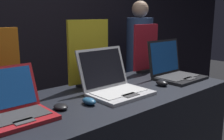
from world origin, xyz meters
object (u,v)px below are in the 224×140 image
Objects in this scene: promo_stand_back at (146,50)px; person_bystander at (139,67)px; mouse_middle at (89,101)px; laptop_middle at (114,83)px; mouse_front at (61,107)px; laptop_back at (174,69)px; laptop_front at (13,107)px; promo_stand_middle at (89,55)px; mouse_back at (162,83)px.

person_bystander is at bearing 45.83° from promo_stand_back.
mouse_middle is 0.06× the size of person_bystander.
person_bystander is (1.24, 0.92, -0.20)m from laptop_middle.
person_bystander is (1.65, 0.94, -0.15)m from mouse_front.
laptop_back is 0.89× the size of promo_stand_back.
promo_stand_back is at bearing 90.00° from laptop_back.
laptop_front is 0.40m from mouse_middle.
mouse_back is (0.37, -0.36, -0.20)m from promo_stand_middle.
mouse_front is 0.99× the size of mouse_back.
laptop_middle is at bearing 15.33° from mouse_middle.
laptop_back is 0.32m from promo_stand_back.
person_bystander reaches higher than promo_stand_middle.
promo_stand_back is 0.25× the size of person_bystander.
laptop_front is 1.02m from mouse_back.
promo_stand_back is (0.63, 0.02, -0.02)m from promo_stand_middle.
promo_stand_middle is at bearing 156.28° from laptop_back.
laptop_front reaches higher than mouse_back.
promo_stand_middle is 0.55m from mouse_back.
mouse_back reaches higher than mouse_front.
mouse_front is at bearing -163.30° from promo_stand_back.
laptop_middle is at bearing 164.98° from mouse_back.
promo_stand_middle is 0.63m from promo_stand_back.
mouse_front is 0.92× the size of mouse_middle.
mouse_back is at bearing -5.16° from mouse_front.
laptop_back is 3.98× the size of mouse_back.
person_bystander is at bearing 56.49° from laptop_back.
mouse_middle is (0.39, -0.09, -0.04)m from laptop_front.
laptop_back is at bearing -1.45° from laptop_middle.
mouse_front is 0.25× the size of laptop_back.
mouse_middle is at bearing -164.67° from laptop_middle.
laptop_middle is at bearing -90.00° from promo_stand_middle.
promo_stand_middle is 1.45m from person_bystander.
laptop_front is at bearing -154.66° from person_bystander.
laptop_middle reaches higher than laptop_front.
person_bystander reaches higher than laptop_front.
laptop_middle is at bearing -2.10° from laptop_front.
person_bystander is at bearing 33.42° from mouse_middle.
laptop_middle is 1.01× the size of laptop_back.
mouse_front is (0.23, -0.05, -0.04)m from laptop_front.
laptop_back reaches higher than laptop_middle.
laptop_middle reaches higher than mouse_back.
promo_stand_middle is (0.25, 0.33, 0.20)m from mouse_middle.
mouse_front is 1.09m from promo_stand_back.
laptop_front is 0.20× the size of person_bystander.
promo_stand_back is (1.27, 0.26, 0.14)m from laptop_front.
laptop_middle is 0.23× the size of person_bystander.
laptop_middle reaches higher than mouse_middle.
mouse_front is at bearing -150.20° from person_bystander.
mouse_middle is at bearing -146.58° from person_bystander.
promo_stand_back is (0.63, 0.28, 0.13)m from laptop_middle.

